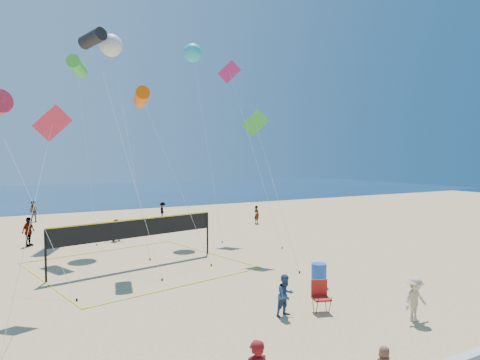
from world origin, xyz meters
TOP-DOWN VIEW (x-y plane):
  - ground at (0.00, 0.00)m, footprint 120.00×120.00m
  - ocean at (0.00, 62.00)m, footprint 140.00×50.00m
  - bystander_a at (1.03, 2.80)m, footprint 0.80×0.67m
  - bystander_b at (4.66, 0.22)m, footprint 1.00×0.59m
  - far_person_0 at (-6.41, 20.67)m, footprint 1.05×1.13m
  - far_person_1 at (-1.11, 19.68)m, footprint 1.44×0.91m
  - far_person_2 at (11.21, 21.65)m, footprint 0.45×0.61m
  - far_person_3 at (-5.48, 31.83)m, footprint 1.09×0.98m
  - far_person_4 at (5.02, 28.13)m, footprint 0.92×1.15m
  - camp_chair at (2.42, 2.57)m, footprint 0.76×0.88m
  - trash_barrel at (4.40, 5.06)m, footprint 0.79×0.79m
  - volleyball_net at (-1.68, 12.36)m, footprint 10.94×10.82m
  - kite_1 at (-2.55, 18.98)m, footprint 1.96×11.02m
  - kite_2 at (-1.28, 12.59)m, footprint 3.52×3.12m
  - kite_3 at (-6.06, 8.57)m, footprint 2.79×5.76m
  - kite_4 at (5.20, 11.64)m, footprint 1.40×5.23m
  - kite_5 at (7.12, 18.40)m, footprint 1.62×6.98m
  - kite_6 at (-1.18, 20.08)m, footprint 1.78×7.78m
  - kite_7 at (4.59, 19.75)m, footprint 1.45×4.85m
  - kite_8 at (-2.88, 23.39)m, footprint 1.79×5.94m

SIDE VIEW (x-z plane):
  - ground at x=0.00m, z-range 0.00..0.00m
  - ocean at x=0.00m, z-range 0.00..0.03m
  - trash_barrel at x=4.40m, z-range 0.00..0.99m
  - camp_chair at x=2.42m, z-range 0.01..1.27m
  - far_person_1 at x=-1.11m, z-range 0.00..1.48m
  - bystander_a at x=1.03m, z-range 0.00..1.49m
  - bystander_b at x=4.66m, z-range 0.00..1.53m
  - far_person_4 at x=5.02m, z-range 0.00..1.55m
  - far_person_2 at x=11.21m, z-range 0.00..1.55m
  - far_person_3 at x=-5.48m, z-range 0.00..1.84m
  - far_person_0 at x=-6.41m, z-range 0.00..1.86m
  - volleyball_net at x=-1.68m, z-range 0.46..2.94m
  - kite_3 at x=-6.06m, z-range 2.70..10.46m
  - kite_4 at x=5.20m, z-range 3.01..11.47m
  - kite_2 at x=-1.28m, z-range 4.16..13.46m
  - kite_5 at x=7.12m, z-range 4.85..17.72m
  - kite_8 at x=-2.88m, z-range 5.79..18.66m
  - kite_1 at x=-2.55m, z-range 6.29..20.04m
  - kite_6 at x=-1.18m, z-range 6.21..20.13m
  - kite_7 at x=4.59m, z-range 6.29..20.25m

